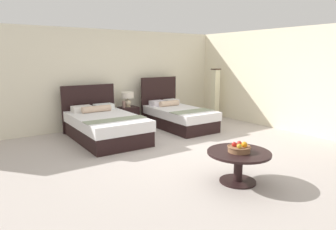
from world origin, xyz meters
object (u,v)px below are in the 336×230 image
(bed_near_corner, at_px, (178,116))
(fruit_bowl, at_px, (239,148))
(floor_lamp_corner, at_px, (215,94))
(coffee_table, at_px, (239,160))
(vase, at_px, (124,104))
(nightstand, at_px, (128,117))
(table_lamp, at_px, (128,97))
(bed_near_window, at_px, (105,126))

(bed_near_corner, relative_size, fruit_bowl, 6.07)
(fruit_bowl, relative_size, floor_lamp_corner, 0.23)
(bed_near_corner, distance_m, floor_lamp_corner, 1.76)
(coffee_table, bearing_deg, vase, 86.56)
(fruit_bowl, distance_m, floor_lamp_corner, 4.87)
(vase, bearing_deg, bed_near_corner, -34.85)
(bed_near_corner, bearing_deg, nightstand, 140.13)
(vase, xyz_separation_m, coffee_table, (-0.25, -4.21, -0.27))
(bed_near_corner, relative_size, table_lamp, 5.22)
(vase, relative_size, floor_lamp_corner, 0.12)
(table_lamp, distance_m, coffee_table, 4.31)
(bed_near_corner, height_order, coffee_table, bed_near_corner)
(bed_near_window, distance_m, bed_near_corner, 2.07)
(table_lamp, bearing_deg, bed_near_window, -139.96)
(vase, height_order, floor_lamp_corner, floor_lamp_corner)
(bed_near_corner, xyz_separation_m, coffee_table, (-1.42, -3.40, 0.05))
(vase, bearing_deg, bed_near_window, -137.71)
(nightstand, distance_m, vase, 0.38)
(bed_near_window, distance_m, floor_lamp_corner, 3.78)
(vase, bearing_deg, fruit_bowl, -93.56)
(vase, bearing_deg, floor_lamp_corner, -9.45)
(nightstand, relative_size, fruit_bowl, 1.54)
(bed_near_window, distance_m, coffee_table, 3.45)
(fruit_bowl, bearing_deg, coffee_table, 51.33)
(vase, xyz_separation_m, fruit_bowl, (-0.26, -4.22, -0.08))
(bed_near_window, relative_size, vase, 12.73)
(bed_near_corner, bearing_deg, table_lamp, 139.47)
(bed_near_corner, bearing_deg, fruit_bowl, -112.69)
(bed_near_window, height_order, coffee_table, bed_near_window)
(nightstand, bearing_deg, floor_lamp_corner, -10.77)
(bed_near_window, distance_m, nightstand, 1.36)
(nightstand, xyz_separation_m, table_lamp, (0.00, 0.02, 0.52))
(nightstand, height_order, vase, vase)
(coffee_table, bearing_deg, nightstand, 84.64)
(vase, height_order, fruit_bowl, vase)
(bed_near_corner, bearing_deg, vase, 145.15)
(table_lamp, distance_m, floor_lamp_corner, 2.74)
(bed_near_corner, bearing_deg, floor_lamp_corner, 11.46)
(bed_near_window, bearing_deg, coffee_table, -79.14)
(bed_near_window, height_order, bed_near_corner, bed_near_corner)
(vase, bearing_deg, nightstand, 15.33)
(bed_near_corner, xyz_separation_m, vase, (-1.16, 0.81, 0.32))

